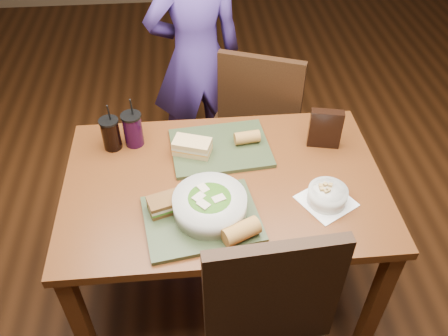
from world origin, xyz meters
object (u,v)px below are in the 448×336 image
(diner, at_px, (196,58))
(chip_bag, at_px, (325,129))
(salad_bowl, at_px, (210,204))
(cup_berry, at_px, (133,129))
(sandwich_near, at_px, (164,204))
(baguette_near, at_px, (241,231))
(tray_far, at_px, (220,148))
(dining_table, at_px, (224,196))
(sandwich_far, at_px, (192,147))
(baguette_far, at_px, (247,137))
(soup_bowl, at_px, (327,195))
(tray_near, at_px, (202,219))
(cup_cola, at_px, (111,134))
(chair_far, at_px, (255,119))

(diner, height_order, chip_bag, diner)
(salad_bowl, distance_m, cup_berry, 0.55)
(sandwich_near, relative_size, baguette_near, 1.03)
(sandwich_near, bearing_deg, tray_far, 55.54)
(dining_table, distance_m, cup_berry, 0.49)
(sandwich_far, height_order, baguette_far, sandwich_far)
(dining_table, bearing_deg, soup_bowl, -21.46)
(salad_bowl, height_order, chip_bag, chip_bag)
(soup_bowl, distance_m, baguette_far, 0.45)
(soup_bowl, distance_m, sandwich_far, 0.60)
(tray_near, bearing_deg, tray_far, 75.52)
(tray_near, relative_size, soup_bowl, 1.67)
(tray_far, xyz_separation_m, sandwich_far, (-0.12, -0.03, 0.04))
(diner, bearing_deg, tray_far, 83.78)
(sandwich_far, relative_size, cup_cola, 0.78)
(diner, relative_size, salad_bowl, 5.45)
(sandwich_near, bearing_deg, baguette_near, -30.50)
(salad_bowl, xyz_separation_m, cup_berry, (-0.30, 0.46, 0.01))
(sandwich_near, xyz_separation_m, sandwich_far, (0.12, 0.32, 0.00))
(tray_near, relative_size, salad_bowl, 1.53)
(tray_near, distance_m, cup_berry, 0.55)
(chair_far, xyz_separation_m, tray_far, (-0.23, -0.48, 0.21))
(tray_far, height_order, cup_berry, cup_berry)
(tray_near, distance_m, baguette_near, 0.18)
(tray_near, bearing_deg, chair_far, 69.38)
(soup_bowl, height_order, sandwich_near, same)
(diner, distance_m, salad_bowl, 1.18)
(chair_far, relative_size, baguette_far, 8.93)
(diner, distance_m, sandwich_far, 0.83)
(sandwich_near, distance_m, cup_cola, 0.47)
(baguette_near, distance_m, cup_cola, 0.75)
(diner, bearing_deg, chair_far, 121.43)
(sandwich_near, distance_m, baguette_near, 0.31)
(diner, distance_m, baguette_near, 1.31)
(sandwich_near, relative_size, cup_cola, 0.61)
(dining_table, relative_size, tray_far, 3.10)
(sandwich_far, bearing_deg, cup_berry, 157.41)
(chair_far, distance_m, sandwich_far, 0.67)
(chair_far, distance_m, baguette_near, 1.04)
(tray_near, height_order, cup_cola, cup_cola)
(tray_far, height_order, cup_cola, cup_cola)
(chair_far, distance_m, chip_bag, 0.61)
(dining_table, distance_m, salad_bowl, 0.25)
(diner, bearing_deg, chip_bag, 111.54)
(chair_far, height_order, chip_bag, chair_far)
(tray_far, distance_m, baguette_far, 0.13)
(chip_bag, bearing_deg, cup_cola, -171.73)
(salad_bowl, bearing_deg, sandwich_far, 98.25)
(diner, xyz_separation_m, baguette_far, (0.19, -0.78, 0.05))
(tray_far, distance_m, baguette_near, 0.51)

